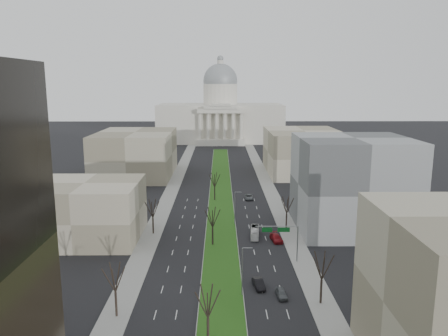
{
  "coord_description": "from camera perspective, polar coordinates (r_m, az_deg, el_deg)",
  "views": [
    {
      "loc": [
        -0.19,
        -17.64,
        37.64
      ],
      "look_at": [
        0.93,
        107.63,
        13.18
      ],
      "focal_mm": 35.0,
      "sensor_mm": 36.0,
      "label": 1
    }
  ],
  "objects": [
    {
      "name": "ground",
      "position": [
        142.7,
        -0.42,
        -4.25
      ],
      "size": [
        600.0,
        600.0,
        0.0
      ],
      "primitive_type": "plane",
      "color": "black",
      "rests_on": "ground"
    },
    {
      "name": "median",
      "position": [
        141.69,
        -0.42,
        -4.31
      ],
      "size": [
        8.0,
        222.03,
        0.2
      ],
      "color": "#999993",
      "rests_on": "ground"
    },
    {
      "name": "sidewalk_left",
      "position": [
        120.0,
        -8.85,
        -7.33
      ],
      "size": [
        5.0,
        330.0,
        0.15
      ],
      "primitive_type": "cube",
      "color": "gray",
      "rests_on": "ground"
    },
    {
      "name": "sidewalk_right",
      "position": [
        120.05,
        8.05,
        -7.3
      ],
      "size": [
        5.0,
        330.0,
        0.15
      ],
      "primitive_type": "cube",
      "color": "gray",
      "rests_on": "ground"
    },
    {
      "name": "capitol",
      "position": [
        288.02,
        -0.48,
        6.8
      ],
      "size": [
        80.0,
        46.0,
        55.0
      ],
      "color": "beige",
      "rests_on": "ground"
    },
    {
      "name": "building_beige_left",
      "position": [
        112.03,
        -17.6,
        -5.36
      ],
      "size": [
        26.0,
        22.0,
        14.0
      ],
      "primitive_type": "cube",
      "color": "gray",
      "rests_on": "ground"
    },
    {
      "name": "building_grey_right",
      "position": [
        117.68,
        16.4,
        -1.99
      ],
      "size": [
        28.0,
        26.0,
        24.0
      ],
      "primitive_type": "cube",
      "color": "#5A5D5F",
      "rests_on": "ground"
    },
    {
      "name": "building_far_left",
      "position": [
        183.27,
        -11.46,
        1.84
      ],
      "size": [
        30.0,
        40.0,
        18.0
      ],
      "primitive_type": "cube",
      "color": "gray",
      "rests_on": "ground"
    },
    {
      "name": "building_far_right",
      "position": [
        188.19,
        10.28,
        2.12
      ],
      "size": [
        30.0,
        40.0,
        18.0
      ],
      "primitive_type": "cube",
      "color": "gray",
      "rests_on": "ground"
    },
    {
      "name": "tree_left_mid",
      "position": [
        74.41,
        -14.08,
        -13.62
      ],
      "size": [
        5.4,
        5.4,
        9.72
      ],
      "color": "black",
      "rests_on": "ground"
    },
    {
      "name": "tree_left_far",
      "position": [
        111.35,
        -9.32,
        -5.16
      ],
      "size": [
        5.28,
        5.28,
        9.5
      ],
      "color": "black",
      "rests_on": "ground"
    },
    {
      "name": "tree_right_mid",
      "position": [
        77.99,
        12.71,
        -12.25
      ],
      "size": [
        5.52,
        5.52,
        9.94
      ],
      "color": "black",
      "rests_on": "ground"
    },
    {
      "name": "tree_right_far",
      "position": [
        115.29,
        8.21,
        -4.72
      ],
      "size": [
        5.04,
        5.04,
        9.07
      ],
      "color": "black",
      "rests_on": "ground"
    },
    {
      "name": "tree_median_a",
      "position": [
        65.31,
        -2.13,
        -16.94
      ],
      "size": [
        5.4,
        5.4,
        9.72
      ],
      "color": "black",
      "rests_on": "ground"
    },
    {
      "name": "tree_median_b",
      "position": [
        102.35,
        -1.51,
        -6.38
      ],
      "size": [
        5.4,
        5.4,
        9.72
      ],
      "color": "black",
      "rests_on": "ground"
    },
    {
      "name": "tree_median_c",
      "position": [
        141.02,
        -1.24,
        -1.5
      ],
      "size": [
        5.4,
        5.4,
        9.72
      ],
      "color": "black",
      "rests_on": "ground"
    },
    {
      "name": "streetlamp_median_b",
      "position": [
        79.82,
        2.44,
        -13.25
      ],
      "size": [
        1.9,
        0.2,
        9.16
      ],
      "color": "gray",
      "rests_on": "ground"
    },
    {
      "name": "streetlamp_median_c",
      "position": [
        117.4,
        1.44,
        -5.2
      ],
      "size": [
        1.9,
        0.2,
        9.16
      ],
      "color": "gray",
      "rests_on": "ground"
    },
    {
      "name": "mast_arm_signs",
      "position": [
        94.17,
        7.96,
        -8.63
      ],
      "size": [
        9.12,
        0.24,
        8.09
      ],
      "color": "gray",
      "rests_on": "ground"
    },
    {
      "name": "car_grey_near",
      "position": [
        81.7,
        7.51,
        -15.92
      ],
      "size": [
        2.02,
        4.34,
        1.44
      ],
      "primitive_type": "imported",
      "rotation": [
        0.0,
        0.0,
        0.08
      ],
      "color": "#505558",
      "rests_on": "ground"
    },
    {
      "name": "car_black",
      "position": [
        84.58,
        4.55,
        -14.82
      ],
      "size": [
        2.46,
        5.02,
        1.58
      ],
      "primitive_type": "imported",
      "rotation": [
        0.0,
        0.0,
        0.17
      ],
      "color": "black",
      "rests_on": "ground"
    },
    {
      "name": "car_red",
      "position": [
        107.55,
        6.83,
        -9.06
      ],
      "size": [
        3.11,
        5.92,
        1.64
      ],
      "primitive_type": "imported",
      "rotation": [
        0.0,
        0.0,
        0.15
      ],
      "color": "maroon",
      "rests_on": "ground"
    },
    {
      "name": "car_grey_far",
      "position": [
        144.09,
        3.29,
        -3.8
      ],
      "size": [
        2.53,
        5.43,
        1.5
      ],
      "primitive_type": "imported",
      "rotation": [
        0.0,
        0.0,
        -0.01
      ],
      "color": "#565B5F",
      "rests_on": "ground"
    },
    {
      "name": "box_van",
      "position": [
        109.92,
        4.04,
        -8.37
      ],
      "size": [
        2.61,
        8.31,
        2.28
      ],
      "primitive_type": "imported",
      "rotation": [
        0.0,
        0.0,
        -0.09
      ],
      "color": "white",
      "rests_on": "ground"
    }
  ]
}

